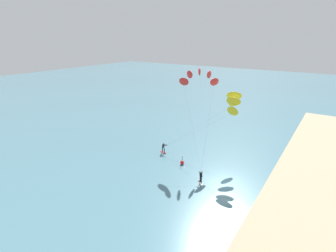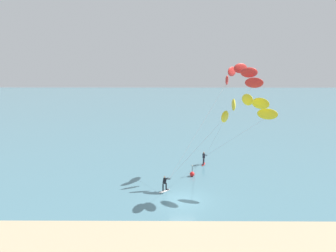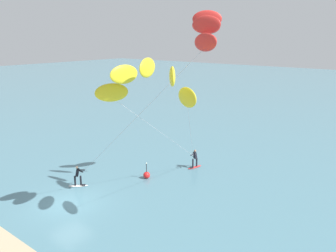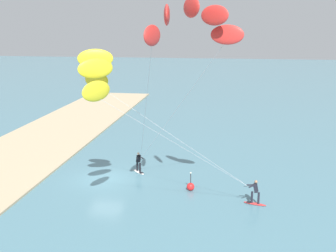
# 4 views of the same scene
# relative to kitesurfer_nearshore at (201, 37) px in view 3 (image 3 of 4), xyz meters

# --- Properties ---
(ground_plane) EXTENTS (240.00, 240.00, 0.00)m
(ground_plane) POSITION_rel_kitesurfer_nearshore_xyz_m (-6.22, -6.93, -11.31)
(ground_plane) COLOR slate
(kitesurfer_nearshore) EXTENTS (11.11, 8.45, 13.02)m
(kitesurfer_nearshore) POSITION_rel_kitesurfer_nearshore_xyz_m (0.00, 0.00, 0.00)
(kitesurfer_nearshore) COLOR white
(kitesurfer_nearshore) RESTS_ON ground
(kitesurfer_mid_water) EXTENTS (6.67, 12.02, 10.22)m
(kitesurfer_mid_water) POSITION_rel_kitesurfer_nearshore_xyz_m (-0.13, -4.99, -2.71)
(kitesurfer_mid_water) COLOR red
(kitesurfer_mid_water) RESTS_ON ground
(marker_buoy) EXTENTS (0.56, 0.56, 1.38)m
(marker_buoy) POSITION_rel_kitesurfer_nearshore_xyz_m (-4.88, -0.24, -11.01)
(marker_buoy) COLOR red
(marker_buoy) RESTS_ON ground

